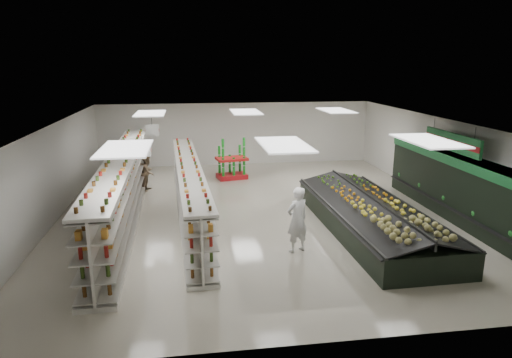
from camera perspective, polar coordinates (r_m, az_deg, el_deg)
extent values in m
plane|color=beige|center=(16.47, 0.49, -4.10)|extent=(16.00, 16.00, 0.00)
cube|color=white|center=(15.75, 0.52, 7.01)|extent=(14.00, 16.00, 0.02)
cube|color=white|center=(23.83, -2.46, 5.65)|extent=(14.00, 0.02, 3.20)
cube|color=white|center=(8.61, 8.85, -10.74)|extent=(14.00, 0.02, 3.20)
cube|color=white|center=(16.50, -24.28, 0.41)|extent=(0.02, 16.00, 3.20)
cube|color=white|center=(18.43, 22.56, 1.94)|extent=(0.02, 16.00, 3.20)
cube|color=black|center=(17.07, 23.63, -0.83)|extent=(0.80, 8.00, 2.20)
cube|color=#1E7237|center=(16.85, 23.89, 2.29)|extent=(0.85, 8.00, 0.30)
cube|color=black|center=(17.08, 22.73, -2.64)|extent=(0.55, 7.80, 0.15)
cube|color=beige|center=(16.93, 23.28, -0.03)|extent=(0.45, 7.70, 0.03)
cube|color=beige|center=(16.86, 23.38, 0.95)|extent=(0.45, 7.70, 0.03)
cube|color=white|center=(13.73, -14.06, 3.56)|extent=(0.50, 0.06, 0.40)
cube|color=#B4141A|center=(13.73, -14.06, 3.56)|extent=(0.52, 0.02, 0.12)
cylinder|color=black|center=(13.67, -14.14, 4.80)|extent=(0.01, 0.01, 0.50)
cube|color=white|center=(17.66, -12.86, 5.98)|extent=(0.50, 0.06, 0.40)
cube|color=#B4141A|center=(17.66, -12.86, 5.98)|extent=(0.52, 0.02, 0.12)
cylinder|color=black|center=(17.62, -12.91, 6.95)|extent=(0.01, 0.01, 0.50)
cube|color=#1E7237|center=(16.60, 23.28, 4.30)|extent=(0.10, 3.20, 0.60)
cube|color=#B4141A|center=(16.57, 23.11, 4.30)|extent=(0.03, 3.20, 0.18)
cylinder|color=black|center=(15.55, 25.70, 4.93)|extent=(0.01, 0.01, 0.50)
cylinder|color=black|center=(17.56, 21.40, 6.30)|extent=(0.01, 0.01, 0.50)
cube|color=white|center=(16.36, -16.05, -4.59)|extent=(1.25, 12.41, 0.12)
cube|color=white|center=(16.08, -16.29, -1.32)|extent=(0.38, 12.39, 2.06)
cube|color=white|center=(15.83, -16.56, 2.43)|extent=(1.25, 12.41, 0.08)
cube|color=beige|center=(16.35, -16.91, -4.21)|extent=(0.77, 12.29, 0.03)
cube|color=beige|center=(16.22, -17.02, -2.69)|extent=(0.77, 12.29, 0.03)
cube|color=beige|center=(16.09, -17.14, -1.16)|extent=(0.77, 12.29, 0.03)
cube|color=beige|center=(15.98, -17.26, 0.40)|extent=(0.77, 12.29, 0.03)
cube|color=beige|center=(15.88, -17.38, 1.99)|extent=(0.77, 12.29, 0.03)
cube|color=beige|center=(16.29, -15.25, -4.15)|extent=(0.77, 12.29, 0.03)
cube|color=beige|center=(16.16, -15.35, -2.63)|extent=(0.77, 12.29, 0.03)
cube|color=beige|center=(16.04, -15.46, -1.09)|extent=(0.77, 12.29, 0.03)
cube|color=beige|center=(15.93, -15.57, 0.48)|extent=(0.77, 12.29, 0.03)
cube|color=beige|center=(15.83, -15.68, 2.07)|extent=(0.77, 12.29, 0.03)
cube|color=white|center=(16.06, -8.20, -4.54)|extent=(1.35, 10.76, 0.11)
cube|color=white|center=(15.81, -8.31, -1.66)|extent=(0.60, 10.72, 1.79)
cube|color=white|center=(15.58, -8.43, 1.63)|extent=(1.35, 10.76, 0.07)
cube|color=beige|center=(16.02, -8.95, -4.22)|extent=(0.93, 10.65, 0.03)
cube|color=beige|center=(15.90, -9.00, -2.88)|extent=(0.93, 10.65, 0.03)
cube|color=beige|center=(15.79, -9.06, -1.53)|extent=(0.93, 10.65, 0.03)
cube|color=beige|center=(15.68, -9.11, -0.15)|extent=(0.93, 10.65, 0.03)
cube|color=beige|center=(15.59, -9.17, 1.24)|extent=(0.93, 10.65, 0.03)
cube|color=beige|center=(16.04, -7.48, -4.14)|extent=(0.93, 10.65, 0.03)
cube|color=beige|center=(15.92, -7.52, -2.81)|extent=(0.93, 10.65, 0.03)
cube|color=beige|center=(15.80, -7.57, -1.45)|extent=(0.93, 10.65, 0.03)
cube|color=beige|center=(15.70, -7.61, -0.08)|extent=(0.93, 10.65, 0.03)
cube|color=beige|center=(15.61, -7.66, 1.31)|extent=(0.93, 10.65, 0.03)
cube|color=black|center=(15.01, 14.13, -4.90)|extent=(2.75, 7.63, 0.76)
cube|color=#262626|center=(14.44, 9.64, -3.76)|extent=(0.22, 7.58, 0.06)
cube|color=#262626|center=(15.43, 18.51, -3.13)|extent=(0.22, 7.58, 0.06)
cube|color=black|center=(14.60, 11.81, -3.21)|extent=(1.55, 7.50, 0.39)
cube|color=black|center=(15.14, 16.60, -2.88)|extent=(1.55, 7.50, 0.39)
cube|color=#262626|center=(14.83, 14.27, -2.65)|extent=(0.21, 7.47, 0.27)
cube|color=#B4141A|center=(21.11, -3.03, 0.37)|extent=(1.46, 1.11, 0.22)
cube|color=red|center=(20.93, -3.06, 2.55)|extent=(1.52, 1.18, 0.11)
imported|color=silver|center=(12.86, 5.17, -5.08)|extent=(0.82, 0.71, 1.90)
imported|color=tan|center=(19.53, -13.39, 0.83)|extent=(0.64, 0.84, 1.55)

